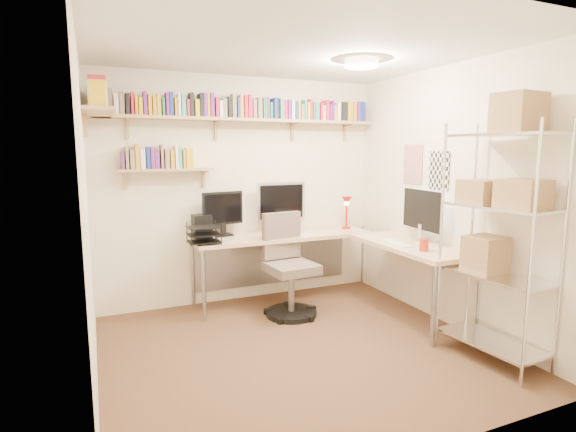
% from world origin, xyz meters
% --- Properties ---
extents(ground, '(3.20, 3.20, 0.00)m').
position_xyz_m(ground, '(0.00, 0.00, 0.00)').
color(ground, '#4C2D20').
rests_on(ground, ground).
extents(room_shell, '(3.24, 3.04, 2.52)m').
position_xyz_m(room_shell, '(0.00, 0.00, 1.55)').
color(room_shell, '#F2E3C5').
rests_on(room_shell, ground).
extents(wall_shelves, '(3.12, 1.09, 0.80)m').
position_xyz_m(wall_shelves, '(-0.39, 1.30, 2.03)').
color(wall_shelves, tan).
rests_on(wall_shelves, ground).
extents(corner_desk, '(2.38, 2.01, 1.34)m').
position_xyz_m(corner_desk, '(0.49, 0.96, 0.77)').
color(corner_desk, beige).
rests_on(corner_desk, ground).
extents(office_chair, '(0.55, 0.56, 1.05)m').
position_xyz_m(office_chair, '(0.26, 0.81, 0.44)').
color(office_chair, black).
rests_on(office_chair, ground).
extents(wire_rack, '(0.48, 0.86, 2.12)m').
position_xyz_m(wire_rack, '(1.36, -0.81, 1.31)').
color(wire_rack, silver).
rests_on(wire_rack, ground).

